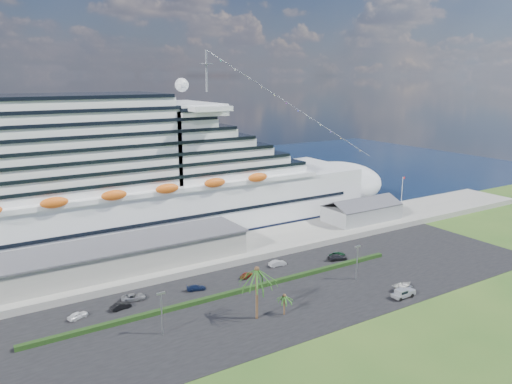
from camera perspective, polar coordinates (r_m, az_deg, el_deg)
ground at (r=103.30m, az=6.16°, el=-13.73°), size 420.00×420.00×0.00m
asphalt_lot at (r=111.22m, az=2.59°, el=-11.59°), size 140.00×38.00×0.12m
wharf at (r=133.96m, az=-4.50°, el=-6.83°), size 240.00×20.00×1.80m
water at (r=215.14m, az=-15.67°, el=0.14°), size 420.00×160.00×0.02m
cruise_ship at (r=143.83m, az=-16.73°, el=0.59°), size 191.00×38.00×54.00m
terminal_building at (r=123.82m, az=-14.91°, el=-6.93°), size 61.00×15.00×6.30m
port_shed at (r=162.29m, az=11.99°, el=-2.21°), size 24.00×12.31×7.37m
flagpole at (r=174.09m, az=16.34°, el=-0.11°), size 1.08×0.16×12.00m
hedge at (r=110.99m, az=-2.37°, el=-11.35°), size 88.00×1.10×0.90m
lamp_post_left at (r=94.73m, az=-10.75°, el=-12.89°), size 1.60×0.35×8.27m
lamp_post_right at (r=118.84m, az=11.50°, el=-7.43°), size 1.60×0.35×8.27m
palm_tall at (r=97.15m, az=0.09°, el=-9.47°), size 8.82×8.82×11.13m
palm_short at (r=101.05m, az=3.26°, el=-12.00°), size 3.53×3.53×4.56m
parked_car_0 at (r=106.51m, az=-19.70°, el=-13.12°), size 4.32×2.87×1.37m
parked_car_1 at (r=107.78m, az=-15.20°, el=-12.46°), size 4.41×2.13×1.39m
parked_car_2 at (r=111.05m, az=-13.85°, el=-11.58°), size 5.43×3.26×1.41m
parked_car_3 at (r=113.34m, az=-6.85°, el=-10.81°), size 4.52×2.65×1.23m
parked_car_4 at (r=119.27m, az=-1.08°, el=-9.44°), size 4.09×2.96×1.29m
parked_car_5 at (r=126.00m, az=2.47°, el=-8.14°), size 4.59×1.89×1.48m
parked_car_6 at (r=133.73m, az=9.28°, el=-7.07°), size 4.76×2.52×1.27m
parked_car_7 at (r=131.45m, az=9.29°, el=-7.38°), size 5.52×3.36×1.50m
pickup_truck at (r=113.43m, az=16.47°, el=-11.00°), size 5.63×2.25×1.98m
boat_trailer at (r=117.13m, az=16.47°, el=-10.21°), size 5.83×3.95×1.65m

